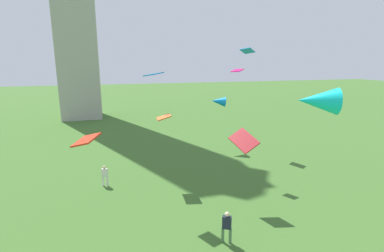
% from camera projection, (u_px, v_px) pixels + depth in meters
% --- Properties ---
extents(person_0, '(0.51, 0.45, 1.71)m').
position_uv_depth(person_0, '(227.00, 226.00, 14.22)').
color(person_0, '#51754C').
rests_on(person_0, ground_plane).
extents(person_1, '(0.47, 0.39, 1.57)m').
position_uv_depth(person_1, '(105.00, 175.00, 20.82)').
color(person_1, silver).
rests_on(person_1, ground_plane).
extents(kite_flying_0, '(1.17, 1.35, 0.29)m').
position_uv_depth(kite_flying_0, '(153.00, 74.00, 16.79)').
color(kite_flying_0, '#1D7EED').
extents(kite_flying_1, '(2.29, 2.00, 1.37)m').
position_uv_depth(kite_flying_1, '(317.00, 101.00, 14.22)').
color(kite_flying_1, '#10D2D8').
extents(kite_flying_2, '(1.50, 1.58, 1.28)m').
position_uv_depth(kite_flying_2, '(244.00, 140.00, 17.34)').
color(kite_flying_2, '#B42329').
extents(kite_flying_4, '(1.71, 1.35, 1.14)m').
position_uv_depth(kite_flying_4, '(218.00, 101.00, 28.80)').
color(kite_flying_4, '#0D8ADB').
extents(kite_flying_5, '(1.26, 1.47, 0.60)m').
position_uv_depth(kite_flying_5, '(247.00, 51.00, 27.69)').
color(kite_flying_5, '#208AEF').
extents(kite_flying_6, '(1.08, 1.50, 0.44)m').
position_uv_depth(kite_flying_6, '(164.00, 117.00, 20.31)').
color(kite_flying_6, orange).
extents(kite_flying_7, '(1.48, 1.72, 0.47)m').
position_uv_depth(kite_flying_7, '(86.00, 140.00, 14.05)').
color(kite_flying_7, red).
extents(kite_flying_8, '(0.91, 1.04, 0.28)m').
position_uv_depth(kite_flying_8, '(237.00, 70.00, 21.45)').
color(kite_flying_8, '#D21066').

